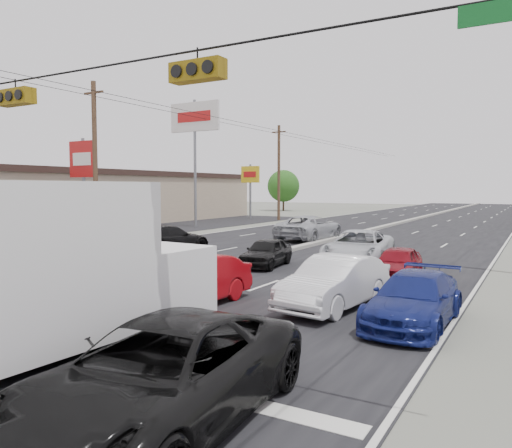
% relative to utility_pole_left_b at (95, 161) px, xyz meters
% --- Properties ---
extents(road_surface, '(20.00, 160.00, 0.02)m').
position_rel_utility_pole_left_b_xyz_m(road_surface, '(12.50, 15.00, -5.11)').
color(road_surface, black).
rests_on(road_surface, ground).
extents(center_median, '(0.50, 160.00, 0.20)m').
position_rel_utility_pole_left_b_xyz_m(center_median, '(12.50, 15.00, -5.01)').
color(center_median, gray).
rests_on(center_median, ground).
extents(strip_mall, '(12.00, 42.00, 4.60)m').
position_rel_utility_pole_left_b_xyz_m(strip_mall, '(-13.50, 10.00, -2.81)').
color(strip_mall, tan).
rests_on(strip_mall, ground).
extents(parking_lot, '(10.00, 42.00, 0.02)m').
position_rel_utility_pole_left_b_xyz_m(parking_lot, '(-4.50, 10.00, -5.11)').
color(parking_lot, black).
rests_on(parking_lot, ground).
extents(utility_pole_left_b, '(1.60, 0.30, 10.00)m').
position_rel_utility_pole_left_b_xyz_m(utility_pole_left_b, '(0.00, 0.00, 0.00)').
color(utility_pole_left_b, '#422D1E').
rests_on(utility_pole_left_b, ground).
extents(utility_pole_left_c, '(1.60, 0.30, 10.00)m').
position_rel_utility_pole_left_b_xyz_m(utility_pole_left_c, '(0.00, 25.00, 0.00)').
color(utility_pole_left_c, '#422D1E').
rests_on(utility_pole_left_c, ground).
extents(traffic_signals, '(25.00, 0.30, 0.54)m').
position_rel_utility_pole_left_b_xyz_m(traffic_signals, '(13.90, -15.00, 0.39)').
color(traffic_signals, black).
rests_on(traffic_signals, ground).
extents(pole_sign_mid, '(2.60, 0.25, 7.00)m').
position_rel_utility_pole_left_b_xyz_m(pole_sign_mid, '(-4.50, 3.00, 0.01)').
color(pole_sign_mid, slate).
rests_on(pole_sign_mid, ground).
extents(pole_sign_billboard, '(5.00, 0.25, 11.00)m').
position_rel_utility_pole_left_b_xyz_m(pole_sign_billboard, '(-2.00, 13.00, 3.76)').
color(pole_sign_billboard, slate).
rests_on(pole_sign_billboard, ground).
extents(pole_sign_far, '(2.20, 0.25, 6.00)m').
position_rel_utility_pole_left_b_xyz_m(pole_sign_far, '(-3.50, 25.00, -0.70)').
color(pole_sign_far, slate).
rests_on(pole_sign_far, ground).
extents(tree_left_far, '(4.80, 4.80, 6.12)m').
position_rel_utility_pole_left_b_xyz_m(tree_left_far, '(-9.50, 45.00, -1.39)').
color(tree_left_far, '#382619').
rests_on(tree_left_far, ground).
extents(box_truck, '(2.84, 7.12, 3.55)m').
position_rel_utility_pole_left_b_xyz_m(box_truck, '(16.57, -16.52, -3.29)').
color(box_truck, black).
rests_on(box_truck, ground).
extents(red_sedan, '(1.71, 4.52, 1.47)m').
position_rel_utility_pole_left_b_xyz_m(red_sedan, '(15.50, -10.79, -4.37)').
color(red_sedan, '#A30A11').
rests_on(red_sedan, ground).
extents(black_suv, '(2.92, 5.61, 1.51)m').
position_rel_utility_pole_left_b_xyz_m(black_suv, '(19.63, -16.74, -4.35)').
color(black_suv, black).
rests_on(black_suv, ground).
extents(queue_car_a, '(1.93, 3.79, 1.24)m').
position_rel_utility_pole_left_b_xyz_m(queue_car_a, '(13.90, -3.19, -4.49)').
color(queue_car_a, black).
rests_on(queue_car_a, ground).
extents(queue_car_b, '(2.05, 4.59, 1.46)m').
position_rel_utility_pole_left_b_xyz_m(queue_car_b, '(19.20, -8.80, -4.38)').
color(queue_car_b, white).
rests_on(queue_car_b, ground).
extents(queue_car_c, '(3.14, 5.75, 1.53)m').
position_rel_utility_pole_left_b_xyz_m(queue_car_c, '(17.21, -0.65, -4.34)').
color(queue_car_c, silver).
rests_on(queue_car_c, ground).
extents(queue_car_d, '(1.89, 4.48, 1.29)m').
position_rel_utility_pole_left_b_xyz_m(queue_car_d, '(21.56, -9.49, -4.46)').
color(queue_car_d, navy).
rests_on(queue_car_d, ground).
extents(queue_car_e, '(1.69, 3.75, 1.25)m').
position_rel_utility_pole_left_b_xyz_m(queue_car_e, '(19.69, -3.65, -4.48)').
color(queue_car_e, maroon).
rests_on(queue_car_e, ground).
extents(oncoming_near, '(2.68, 5.38, 1.50)m').
position_rel_utility_pole_left_b_xyz_m(oncoming_near, '(7.42, -2.12, -4.36)').
color(oncoming_near, black).
rests_on(oncoming_near, ground).
extents(oncoming_far, '(2.88, 5.94, 1.63)m').
position_rel_utility_pole_left_b_xyz_m(oncoming_far, '(11.10, 7.83, -4.29)').
color(oncoming_far, '#A2A5AA').
rests_on(oncoming_far, ground).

